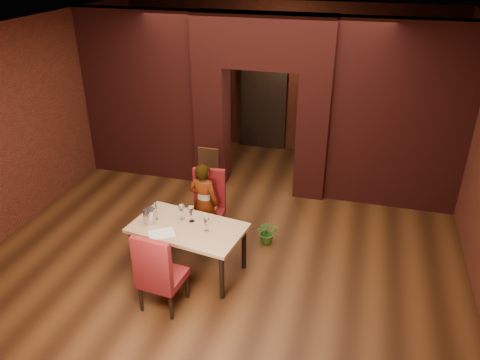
# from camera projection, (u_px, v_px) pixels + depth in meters

# --- Properties ---
(floor) EXTENTS (8.00, 8.00, 0.00)m
(floor) POSITION_uv_depth(u_px,v_px,m) (231.00, 242.00, 7.39)
(floor) COLOR #4B2912
(floor) RESTS_ON ground
(ceiling) EXTENTS (7.00, 8.00, 0.04)m
(ceiling) POSITION_uv_depth(u_px,v_px,m) (229.00, 33.00, 5.94)
(ceiling) COLOR silver
(ceiling) RESTS_ON ground
(wall_back) EXTENTS (7.00, 0.04, 3.20)m
(wall_back) POSITION_uv_depth(u_px,v_px,m) (283.00, 79.00, 10.11)
(wall_back) COLOR maroon
(wall_back) RESTS_ON ground
(wall_left) EXTENTS (0.04, 8.00, 3.20)m
(wall_left) POSITION_uv_depth(u_px,v_px,m) (22.00, 126.00, 7.51)
(wall_left) COLOR maroon
(wall_left) RESTS_ON ground
(pillar_left) EXTENTS (0.55, 0.55, 2.30)m
(pillar_left) POSITION_uv_depth(u_px,v_px,m) (213.00, 125.00, 8.82)
(pillar_left) COLOR maroon
(pillar_left) RESTS_ON ground
(pillar_right) EXTENTS (0.55, 0.55, 2.30)m
(pillar_right) POSITION_uv_depth(u_px,v_px,m) (313.00, 135.00, 8.36)
(pillar_right) COLOR maroon
(pillar_right) RESTS_ON ground
(lintel) EXTENTS (2.45, 0.55, 0.90)m
(lintel) POSITION_uv_depth(u_px,v_px,m) (264.00, 41.00, 7.87)
(lintel) COLOR maroon
(lintel) RESTS_ON ground
(wing_wall_left) EXTENTS (2.28, 0.35, 3.20)m
(wing_wall_left) POSITION_uv_depth(u_px,v_px,m) (142.00, 96.00, 8.95)
(wing_wall_left) COLOR maroon
(wing_wall_left) RESTS_ON ground
(wing_wall_right) EXTENTS (2.28, 0.35, 3.20)m
(wing_wall_right) POSITION_uv_depth(u_px,v_px,m) (399.00, 118.00, 7.82)
(wing_wall_right) COLOR maroon
(wing_wall_right) RESTS_ON ground
(vent_panel) EXTENTS (0.40, 0.03, 0.50)m
(vent_panel) POSITION_uv_depth(u_px,v_px,m) (208.00, 160.00, 8.84)
(vent_panel) COLOR #AA5C31
(vent_panel) RESTS_ON ground
(rear_door) EXTENTS (0.90, 0.08, 2.10)m
(rear_door) POSITION_uv_depth(u_px,v_px,m) (264.00, 103.00, 10.40)
(rear_door) COLOR black
(rear_door) RESTS_ON ground
(rear_door_frame) EXTENTS (1.02, 0.04, 2.22)m
(rear_door_frame) POSITION_uv_depth(u_px,v_px,m) (263.00, 103.00, 10.36)
(rear_door_frame) COLOR black
(rear_door_frame) RESTS_ON ground
(dining_table) EXTENTS (1.66, 1.09, 0.73)m
(dining_table) POSITION_uv_depth(u_px,v_px,m) (189.00, 248.00, 6.61)
(dining_table) COLOR tan
(dining_table) RESTS_ON ground
(chair_far) EXTENTS (0.56, 0.56, 1.12)m
(chair_far) POSITION_uv_depth(u_px,v_px,m) (207.00, 207.00, 7.25)
(chair_far) COLOR maroon
(chair_far) RESTS_ON ground
(chair_near) EXTENTS (0.56, 0.56, 1.13)m
(chair_near) POSITION_uv_depth(u_px,v_px,m) (162.00, 269.00, 5.87)
(chair_near) COLOR maroon
(chair_near) RESTS_ON ground
(person_seated) EXTENTS (0.52, 0.37, 1.32)m
(person_seated) POSITION_uv_depth(u_px,v_px,m) (204.00, 203.00, 7.17)
(person_seated) COLOR silver
(person_seated) RESTS_ON ground
(wine_glass_a) EXTENTS (0.09, 0.09, 0.22)m
(wine_glass_a) POSITION_uv_depth(u_px,v_px,m) (182.00, 212.00, 6.57)
(wine_glass_a) COLOR white
(wine_glass_a) RESTS_ON dining_table
(wine_glass_b) EXTENTS (0.09, 0.09, 0.23)m
(wine_glass_b) POSITION_uv_depth(u_px,v_px,m) (191.00, 214.00, 6.52)
(wine_glass_b) COLOR white
(wine_glass_b) RESTS_ON dining_table
(wine_glass_c) EXTENTS (0.08, 0.08, 0.20)m
(wine_glass_c) POSITION_uv_depth(u_px,v_px,m) (206.00, 225.00, 6.30)
(wine_glass_c) COLOR white
(wine_glass_c) RESTS_ON dining_table
(tasting_sheet) EXTENTS (0.42, 0.39, 0.00)m
(tasting_sheet) POSITION_uv_depth(u_px,v_px,m) (161.00, 234.00, 6.29)
(tasting_sheet) COLOR white
(tasting_sheet) RESTS_ON dining_table
(wine_bucket) EXTENTS (0.17, 0.17, 0.21)m
(wine_bucket) POSITION_uv_depth(u_px,v_px,m) (150.00, 216.00, 6.50)
(wine_bucket) COLOR silver
(wine_bucket) RESTS_ON dining_table
(water_bottle) EXTENTS (0.06, 0.06, 0.27)m
(water_bottle) POSITION_uv_depth(u_px,v_px,m) (155.00, 211.00, 6.56)
(water_bottle) COLOR white
(water_bottle) RESTS_ON dining_table
(potted_plant) EXTENTS (0.43, 0.40, 0.39)m
(potted_plant) POSITION_uv_depth(u_px,v_px,m) (267.00, 232.00, 7.29)
(potted_plant) COLOR #376F23
(potted_plant) RESTS_ON ground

